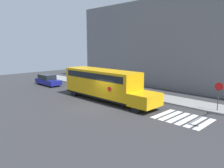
% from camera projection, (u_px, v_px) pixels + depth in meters
% --- Properties ---
extents(ground_plane, '(60.00, 60.00, 0.00)m').
position_uv_depth(ground_plane, '(102.00, 106.00, 20.81)').
color(ground_plane, '#333335').
extents(sidewalk_strip, '(44.00, 3.00, 0.15)m').
position_uv_depth(sidewalk_strip, '(143.00, 94.00, 25.31)').
color(sidewalk_strip, gray).
rests_on(sidewalk_strip, ground).
extents(building_backdrop, '(32.00, 4.00, 11.74)m').
position_uv_depth(building_backdrop, '(174.00, 44.00, 28.81)').
color(building_backdrop, slate).
rests_on(building_backdrop, ground).
extents(crosswalk_stripes, '(4.00, 3.20, 0.01)m').
position_uv_depth(crosswalk_stripes, '(183.00, 119.00, 17.15)').
color(crosswalk_stripes, white).
rests_on(crosswalk_stripes, ground).
extents(school_bus, '(11.41, 2.57, 3.18)m').
position_uv_depth(school_bus, '(104.00, 83.00, 22.61)').
color(school_bus, '#EAA80F').
rests_on(school_bus, ground).
extents(parked_car, '(4.70, 1.71, 1.53)m').
position_uv_depth(parked_car, '(48.00, 80.00, 31.46)').
color(parked_car, navy).
rests_on(parked_car, ground).
extents(stop_sign, '(0.68, 0.10, 2.59)m').
position_uv_depth(stop_sign, '(219.00, 93.00, 18.50)').
color(stop_sign, '#38383A').
rests_on(stop_sign, ground).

